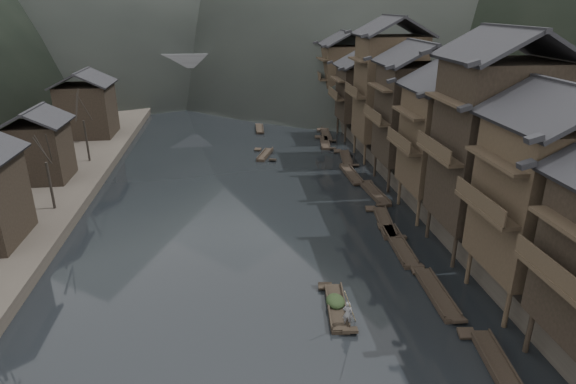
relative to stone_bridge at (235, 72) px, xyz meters
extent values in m
plane|color=black|center=(0.00, -72.00, -5.11)|extent=(300.00, 300.00, 0.00)
cube|color=#2D2823|center=(35.00, -32.00, -4.21)|extent=(40.00, 200.00, 1.80)
cylinder|color=black|center=(14.20, -77.60, -3.81)|extent=(0.30, 0.30, 2.90)
cylinder|color=black|center=(16.95, -77.60, -3.81)|extent=(0.30, 0.30, 2.90)
cube|color=#31281B|center=(13.30, -80.00, 0.93)|extent=(1.20, 5.70, 0.25)
cylinder|color=#31281B|center=(14.20, -75.40, -3.81)|extent=(0.30, 0.30, 2.90)
cylinder|color=#31281B|center=(14.20, -70.60, -3.81)|extent=(0.30, 0.30, 2.90)
cylinder|color=#31281B|center=(16.95, -75.40, -3.81)|extent=(0.30, 0.30, 2.90)
cylinder|color=#31281B|center=(16.95, -70.60, -3.81)|extent=(0.30, 0.30, 2.90)
cube|color=#31281B|center=(17.30, -73.00, 1.98)|extent=(7.00, 6.00, 8.99)
cube|color=#31281B|center=(13.30, -73.00, 1.54)|extent=(1.20, 5.70, 0.25)
cylinder|color=black|center=(14.20, -68.40, -3.81)|extent=(0.30, 0.30, 2.90)
cylinder|color=black|center=(14.20, -63.60, -3.81)|extent=(0.30, 0.30, 2.90)
cylinder|color=black|center=(16.95, -68.40, -3.81)|extent=(0.30, 0.30, 2.90)
cylinder|color=black|center=(16.95, -63.60, -3.81)|extent=(0.30, 0.30, 2.90)
cube|color=black|center=(17.30, -66.00, 3.33)|extent=(7.00, 6.00, 11.68)
cube|color=#31281B|center=(13.30, -66.00, 2.75)|extent=(1.20, 5.70, 0.25)
cylinder|color=#31281B|center=(14.20, -61.40, -3.81)|extent=(0.30, 0.30, 2.90)
cylinder|color=#31281B|center=(14.20, -56.60, -3.81)|extent=(0.30, 0.30, 2.90)
cylinder|color=#31281B|center=(16.95, -61.40, -3.81)|extent=(0.30, 0.30, 2.90)
cylinder|color=#31281B|center=(16.95, -56.60, -3.81)|extent=(0.30, 0.30, 2.90)
cube|color=#31281B|center=(17.30, -59.00, 1.79)|extent=(7.00, 6.00, 8.60)
cube|color=#31281B|center=(13.30, -59.00, 1.36)|extent=(1.20, 5.70, 0.25)
cylinder|color=black|center=(14.20, -53.40, -3.81)|extent=(0.30, 0.30, 2.90)
cylinder|color=black|center=(14.20, -48.60, -3.81)|extent=(0.30, 0.30, 2.90)
cylinder|color=black|center=(16.95, -53.40, -3.81)|extent=(0.30, 0.30, 2.90)
cylinder|color=black|center=(16.95, -48.60, -3.81)|extent=(0.30, 0.30, 2.90)
cube|color=black|center=(17.30, -51.00, 2.33)|extent=(7.00, 6.00, 9.68)
cube|color=#31281B|center=(13.30, -51.00, 1.85)|extent=(1.20, 5.70, 0.25)
cylinder|color=#31281B|center=(14.20, -44.40, -3.81)|extent=(0.30, 0.30, 2.90)
cylinder|color=#31281B|center=(14.20, -39.60, -3.81)|extent=(0.30, 0.30, 2.90)
cylinder|color=#31281B|center=(16.95, -44.40, -3.81)|extent=(0.30, 0.30, 2.90)
cylinder|color=#31281B|center=(16.95, -39.60, -3.81)|extent=(0.30, 0.30, 2.90)
cube|color=#31281B|center=(17.30, -42.00, 3.40)|extent=(7.00, 6.00, 11.83)
cube|color=#31281B|center=(13.30, -42.00, 2.81)|extent=(1.20, 5.70, 0.25)
cylinder|color=black|center=(14.20, -34.40, -3.81)|extent=(0.30, 0.30, 2.90)
cylinder|color=black|center=(14.20, -29.60, -3.81)|extent=(0.30, 0.30, 2.90)
cylinder|color=black|center=(16.95, -34.40, -3.81)|extent=(0.30, 0.30, 2.90)
cylinder|color=black|center=(16.95, -29.60, -3.81)|extent=(0.30, 0.30, 2.90)
cube|color=black|center=(17.30, -32.00, 1.07)|extent=(7.00, 6.00, 7.17)
cube|color=#31281B|center=(13.30, -32.00, 0.72)|extent=(1.20, 5.70, 0.25)
cylinder|color=#31281B|center=(14.20, -22.40, -3.81)|extent=(0.30, 0.30, 2.90)
cylinder|color=#31281B|center=(14.20, -17.60, -3.81)|extent=(0.30, 0.30, 2.90)
cylinder|color=#31281B|center=(16.95, -22.40, -3.81)|extent=(0.30, 0.30, 2.90)
cylinder|color=#31281B|center=(16.95, -17.60, -3.81)|extent=(0.30, 0.30, 2.90)
cube|color=#31281B|center=(17.30, -20.00, 2.00)|extent=(7.00, 6.00, 9.01)
cube|color=#31281B|center=(13.30, -20.00, 1.55)|extent=(1.20, 5.70, 0.25)
cube|color=black|center=(-20.50, -48.00, -1.01)|extent=(5.00, 5.00, 5.80)
cube|color=black|center=(-20.50, -30.00, -0.51)|extent=(6.50, 6.50, 6.80)
cylinder|color=black|center=(-17.00, -55.98, -1.78)|extent=(0.24, 0.24, 4.25)
cylinder|color=black|center=(-17.00, -42.09, -1.56)|extent=(0.24, 0.24, 4.70)
cube|color=black|center=(11.95, -79.01, -4.96)|extent=(1.90, 6.42, 0.30)
cube|color=black|center=(11.95, -79.01, -4.78)|extent=(1.94, 6.30, 0.10)
cube|color=black|center=(11.56, -76.00, -4.82)|extent=(1.03, 0.89, 0.33)
cube|color=black|center=(11.53, -71.82, -4.96)|extent=(1.37, 6.05, 0.30)
cube|color=black|center=(11.53, -71.82, -4.78)|extent=(1.42, 5.93, 0.10)
cube|color=black|center=(11.40, -68.94, -4.82)|extent=(0.97, 0.78, 0.33)
cube|color=black|center=(11.66, -74.70, -4.82)|extent=(0.97, 0.78, 0.33)
cube|color=black|center=(11.35, -64.97, -4.96)|extent=(1.48, 7.05, 0.30)
cube|color=black|center=(11.35, -64.97, -4.78)|extent=(1.53, 6.91, 0.10)
cube|color=black|center=(11.16, -61.62, -4.82)|extent=(0.98, 0.91, 0.35)
cube|color=black|center=(11.53, -68.32, -4.82)|extent=(0.98, 0.91, 0.35)
cube|color=black|center=(11.52, -60.80, -4.96)|extent=(1.93, 6.24, 0.30)
cube|color=black|center=(11.52, -60.80, -4.78)|extent=(1.97, 6.13, 0.10)
cube|color=black|center=(11.11, -57.88, -4.82)|extent=(1.03, 0.88, 0.33)
cube|color=black|center=(11.92, -63.72, -4.82)|extent=(1.03, 0.88, 0.33)
cube|color=black|center=(12.60, -54.12, -4.96)|extent=(1.53, 6.35, 0.30)
cube|color=black|center=(12.60, -54.12, -4.78)|extent=(1.58, 6.23, 0.10)
cube|color=black|center=(12.81, -51.10, -4.82)|extent=(0.99, 0.84, 0.33)
cube|color=black|center=(12.39, -57.13, -4.82)|extent=(0.99, 0.84, 0.33)
cube|color=black|center=(11.64, -48.18, -4.96)|extent=(1.22, 6.34, 0.30)
cube|color=black|center=(11.64, -48.18, -4.78)|extent=(1.28, 6.21, 0.10)
cube|color=black|center=(11.70, -45.15, -4.82)|extent=(0.95, 0.80, 0.33)
cube|color=black|center=(11.58, -51.21, -4.82)|extent=(0.95, 0.80, 0.33)
cube|color=black|center=(12.48, -42.21, -4.96)|extent=(1.94, 6.24, 0.30)
cube|color=black|center=(12.48, -42.21, -4.78)|extent=(1.98, 6.13, 0.10)
cube|color=black|center=(12.07, -39.28, -4.82)|extent=(1.03, 0.88, 0.33)
cube|color=black|center=(12.89, -45.13, -4.82)|extent=(1.03, 0.88, 0.33)
cube|color=black|center=(11.24, -35.09, -4.96)|extent=(1.92, 6.19, 0.30)
cube|color=black|center=(11.24, -35.09, -4.78)|extent=(1.95, 6.07, 0.10)
cube|color=black|center=(10.84, -32.19, -4.82)|extent=(1.03, 0.87, 0.33)
cube|color=black|center=(11.64, -37.99, -4.82)|extent=(1.03, 0.87, 0.33)
cube|color=black|center=(12.18, -31.15, -4.96)|extent=(1.70, 6.56, 0.30)
cube|color=black|center=(12.18, -31.15, -4.78)|extent=(1.74, 6.43, 0.10)
cube|color=black|center=(11.89, -28.05, -4.82)|extent=(1.01, 0.88, 0.34)
cube|color=black|center=(12.47, -34.25, -4.82)|extent=(1.01, 0.88, 0.34)
cube|color=black|center=(12.65, -24.43, -4.96)|extent=(1.50, 7.21, 0.30)
cube|color=black|center=(12.65, -24.43, -4.78)|extent=(1.55, 7.07, 0.10)
cube|color=black|center=(12.84, -20.99, -4.82)|extent=(0.98, 0.93, 0.35)
cube|color=black|center=(12.46, -27.86, -4.82)|extent=(0.98, 0.93, 0.35)
cube|color=black|center=(12.40, -18.35, -4.96)|extent=(1.80, 7.37, 0.30)
cube|color=black|center=(12.40, -18.35, -4.78)|extent=(1.84, 7.23, 0.10)
cube|color=black|center=(12.07, -14.86, -4.82)|extent=(1.02, 0.98, 0.36)
cube|color=black|center=(12.74, -21.84, -4.82)|extent=(1.02, 0.98, 0.36)
cube|color=black|center=(2.76, -39.60, -4.96)|extent=(2.52, 5.08, 0.30)
cube|color=black|center=(2.76, -39.60, -4.78)|extent=(2.54, 5.00, 0.10)
cube|color=black|center=(2.00, -37.31, -4.82)|extent=(1.00, 0.86, 0.30)
cube|color=black|center=(3.51, -41.89, -4.82)|extent=(1.00, 0.86, 0.30)
cube|color=black|center=(2.96, -26.30, -4.96)|extent=(1.19, 5.11, 0.30)
cube|color=black|center=(2.96, -26.30, -4.78)|extent=(1.23, 5.01, 0.10)
cube|color=black|center=(2.87, -23.87, -4.82)|extent=(0.87, 0.66, 0.30)
cube|color=black|center=(3.05, -28.74, -4.82)|extent=(0.87, 0.66, 0.30)
cube|color=black|center=(0.10, -12.62, -4.96)|extent=(1.99, 5.48, 0.30)
cube|color=black|center=(0.10, -12.62, -4.78)|extent=(2.01, 5.39, 0.10)
cube|color=black|center=(-0.38, -10.07, -4.82)|extent=(0.96, 0.82, 0.31)
cube|color=black|center=(0.58, -15.16, -4.82)|extent=(0.96, 0.82, 0.31)
cube|color=#4C4C4F|center=(0.00, 0.00, 2.09)|extent=(40.00, 6.00, 1.60)
cube|color=#4C4C4F|center=(0.00, -2.70, 3.39)|extent=(40.00, 0.50, 1.00)
cube|color=#4C4C4F|center=(0.00, 2.70, 3.39)|extent=(40.00, 0.50, 1.00)
cube|color=#4C4C4F|center=(-14.00, 0.00, -1.91)|extent=(3.20, 6.00, 6.40)
cube|color=#4C4C4F|center=(-4.50, 0.00, -1.91)|extent=(3.20, 6.00, 6.40)
cube|color=#4C4C4F|center=(4.50, 0.00, -1.91)|extent=(3.20, 6.00, 6.40)
cube|color=#4C4C4F|center=(14.00, 0.00, -1.91)|extent=(3.20, 6.00, 6.40)
cube|color=black|center=(4.72, -72.53, -4.96)|extent=(1.62, 5.05, 0.30)
cube|color=black|center=(4.72, -72.53, -4.78)|extent=(1.67, 4.96, 0.10)
cube|color=black|center=(4.46, -70.16, -4.82)|extent=(0.98, 0.72, 0.30)
cube|color=black|center=(4.99, -74.90, -4.82)|extent=(0.98, 0.72, 0.30)
ellipsoid|color=black|center=(4.70, -72.28, -4.31)|extent=(1.19, 1.55, 0.71)
imported|color=#605F62|center=(4.93, -74.40, -3.86)|extent=(0.69, 0.56, 1.63)
cylinder|color=#8C7A51|center=(5.13, -74.40, -1.23)|extent=(1.39, 1.69, 3.62)
camera|label=1|loc=(-1.34, -97.27, 12.76)|focal=30.00mm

